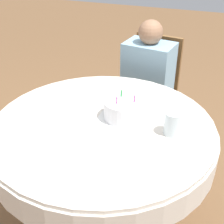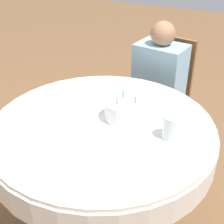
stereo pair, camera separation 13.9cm
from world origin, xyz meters
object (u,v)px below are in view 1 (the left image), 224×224
object	(u,v)px
chair	(150,92)
birthday_cake	(124,109)
drinking_glass	(173,123)
person	(146,79)

from	to	relation	value
chair	birthday_cake	size ratio (longest dim) A/B	4.52
chair	drinking_glass	xyz separation A→B (m)	(0.32, -0.90, 0.33)
chair	drinking_glass	size ratio (longest dim) A/B	7.91
person	birthday_cake	size ratio (longest dim) A/B	5.28
chair	person	xyz separation A→B (m)	(-0.01, -0.10, 0.15)
person	drinking_glass	distance (m)	0.89
person	birthday_cake	world-z (taller)	person
chair	birthday_cake	bearing A→B (deg)	-77.88
birthday_cake	drinking_glass	size ratio (longest dim) A/B	1.75
chair	birthday_cake	xyz separation A→B (m)	(0.06, -0.85, 0.33)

